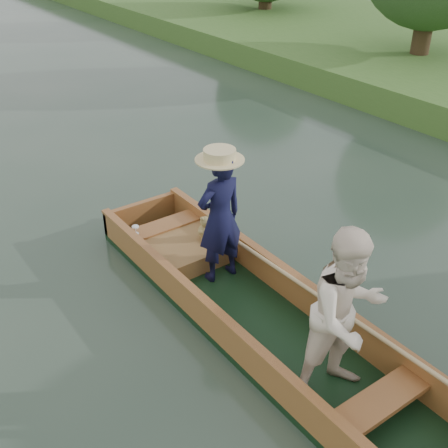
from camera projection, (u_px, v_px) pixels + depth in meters
ground at (257, 325)px, 5.90m from camera, size 120.00×120.00×0.00m
punt at (272, 290)px, 5.51m from camera, size 1.12×5.14×1.72m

